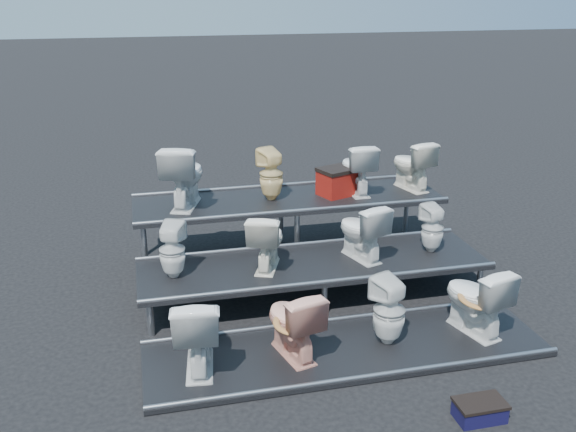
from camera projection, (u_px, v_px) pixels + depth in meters
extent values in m
plane|color=black|center=(313.00, 296.00, 7.93)|extent=(80.00, 80.00, 0.00)
cube|color=black|center=(346.00, 349.00, 6.73)|extent=(4.20, 1.20, 0.06)
cube|color=black|center=(313.00, 279.00, 7.85)|extent=(4.20, 1.20, 0.46)
cube|color=black|center=(289.00, 227.00, 8.96)|extent=(4.20, 1.20, 0.86)
imported|color=silver|center=(197.00, 331.00, 6.24)|extent=(0.55, 0.85, 0.82)
imported|color=#E19984|center=(293.00, 322.00, 6.46)|extent=(0.59, 0.82, 0.75)
imported|color=silver|center=(389.00, 311.00, 6.69)|extent=(0.44, 0.45, 0.75)
imported|color=silver|center=(475.00, 298.00, 6.90)|extent=(0.63, 0.86, 0.79)
imported|color=silver|center=(172.00, 250.00, 7.29)|extent=(0.39, 0.39, 0.66)
imported|color=white|center=(267.00, 240.00, 7.52)|extent=(0.61, 0.78, 0.69)
imported|color=silver|center=(361.00, 231.00, 7.77)|extent=(0.59, 0.79, 0.72)
imported|color=silver|center=(432.00, 228.00, 8.00)|extent=(0.33, 0.33, 0.61)
imported|color=silver|center=(184.00, 175.00, 8.36)|extent=(0.71, 0.94, 0.85)
imported|color=#F1D48E|center=(271.00, 174.00, 8.64)|extent=(0.41, 0.42, 0.71)
imported|color=silver|center=(356.00, 168.00, 8.90)|extent=(0.41, 0.71, 0.72)
imported|color=white|center=(412.00, 165.00, 9.08)|extent=(0.55, 0.77, 0.71)
cube|color=maroon|center=(337.00, 183.00, 8.89)|extent=(0.57, 0.51, 0.34)
cube|color=black|center=(480.00, 412.00, 5.69)|extent=(0.43, 0.26, 0.15)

